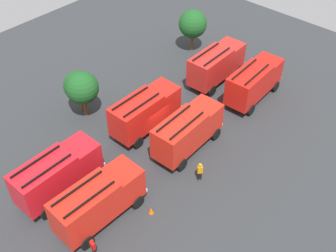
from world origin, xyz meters
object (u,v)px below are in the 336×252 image
fire_truck_4 (145,110)px  firefighter_0 (199,105)px  fire_truck_3 (57,173)px  traffic_cone_0 (151,210)px  tree_0 (82,88)px  traffic_cone_1 (133,171)px  firefighter_2 (93,247)px  fire_truck_2 (254,81)px  tree_1 (79,86)px  fire_truck_1 (188,130)px  fire_truck_5 (216,64)px  tree_2 (193,24)px  fire_truck_0 (98,200)px  firefighter_1 (200,171)px

fire_truck_4 → firefighter_0: 5.61m
fire_truck_3 → traffic_cone_0: (3.26, -6.77, -1.87)m
tree_0 → traffic_cone_1: size_ratio=7.65×
fire_truck_3 → firefighter_2: (-1.93, -6.26, -1.26)m
fire_truck_4 → fire_truck_2: bearing=-25.1°
fire_truck_3 → tree_1: (7.61, 6.65, 0.81)m
fire_truck_1 → fire_truck_2: bearing=-3.3°
fire_truck_5 → fire_truck_3: bearing=178.7°
firefighter_0 → tree_1: tree_1 is taller
tree_0 → tree_2: tree_2 is taller
firefighter_0 → fire_truck_0: bearing=-107.7°
fire_truck_1 → fire_truck_3: (-10.42, 4.30, 0.00)m
fire_truck_0 → tree_2: size_ratio=1.46×
fire_truck_5 → traffic_cone_1: fire_truck_5 is taller
tree_1 → traffic_cone_1: tree_1 is taller
firefighter_2 → tree_1: size_ratio=0.36×
firefighter_0 → fire_truck_5: bearing=84.8°
fire_truck_2 → firefighter_1: fire_truck_2 is taller
fire_truck_2 → tree_1: 16.91m
traffic_cone_0 → firefighter_1: bearing=-6.9°
fire_truck_5 → traffic_cone_0: bearing=-159.6°
fire_truck_5 → tree_1: size_ratio=1.65×
fire_truck_4 → traffic_cone_0: fire_truck_4 is taller
fire_truck_1 → tree_1: tree_1 is taller
tree_0 → traffic_cone_1: bearing=-104.5°
firefighter_1 → firefighter_2: firefighter_1 is taller
tree_0 → traffic_cone_1: (-2.27, -8.76, -2.91)m
fire_truck_3 → firefighter_2: bearing=-108.0°
tree_1 → tree_2: (15.79, -0.75, 0.38)m
fire_truck_0 → firefighter_2: (-2.33, -1.94, -1.26)m
fire_truck_1 → traffic_cone_1: fire_truck_1 is taller
fire_truck_2 → firefighter_2: size_ratio=4.55×
fire_truck_2 → tree_2: bearing=70.6°
fire_truck_0 → traffic_cone_1: bearing=18.3°
firefighter_0 → tree_1: 11.50m
fire_truck_4 → tree_1: tree_1 is taller
firefighter_1 → firefighter_2: (-10.26, 1.12, -0.09)m
tree_2 → traffic_cone_1: tree_2 is taller
tree_2 → traffic_cone_0: tree_2 is taller
fire_truck_0 → firefighter_2: fire_truck_0 is taller
fire_truck_1 → fire_truck_2: 9.86m
tree_2 → fire_truck_2: bearing=-106.7°
fire_truck_1 → fire_truck_5: (9.83, 4.37, 0.00)m
fire_truck_2 → tree_2: size_ratio=1.47×
firefighter_2 → firefighter_1: bearing=179.0°
fire_truck_3 → firefighter_0: fire_truck_3 is taller
traffic_cone_0 → firefighter_2: bearing=174.4°
fire_truck_1 → tree_1: size_ratio=1.65×
firefighter_1 → tree_0: size_ratio=0.37×
fire_truck_2 → tree_2: (3.13, 10.43, 1.19)m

